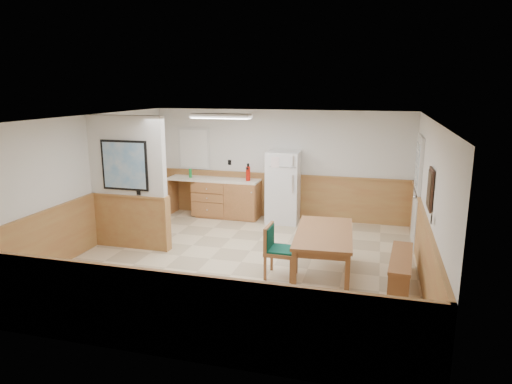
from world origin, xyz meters
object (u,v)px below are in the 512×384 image
(refrigerator, at_px, (283,187))
(dining_table, at_px, (324,237))
(dining_bench, at_px, (401,263))
(fire_extinguisher, at_px, (248,173))
(dining_chair, at_px, (276,247))
(soap_bottle, at_px, (190,173))

(refrigerator, height_order, dining_table, refrigerator)
(refrigerator, relative_size, dining_table, 0.89)
(dining_bench, relative_size, fire_extinguisher, 3.67)
(dining_chair, bearing_deg, refrigerator, 101.01)
(dining_bench, distance_m, dining_chair, 1.96)
(dining_table, bearing_deg, refrigerator, 109.91)
(refrigerator, height_order, soap_bottle, refrigerator)
(refrigerator, xyz_separation_m, fire_extinguisher, (-0.83, 0.02, 0.27))
(dining_table, height_order, fire_extinguisher, fire_extinguisher)
(refrigerator, bearing_deg, dining_bench, -51.33)
(fire_extinguisher, relative_size, soap_bottle, 1.88)
(dining_chair, bearing_deg, dining_table, 15.52)
(fire_extinguisher, bearing_deg, dining_bench, -49.96)
(dining_bench, relative_size, dining_chair, 1.73)
(dining_table, bearing_deg, soap_bottle, 136.74)
(refrigerator, distance_m, dining_bench, 3.78)
(dining_table, distance_m, dining_chair, 0.79)
(dining_table, bearing_deg, fire_extinguisher, 122.04)
(refrigerator, height_order, fire_extinguisher, refrigerator)
(dining_chair, distance_m, soap_bottle, 4.17)
(refrigerator, height_order, dining_chair, refrigerator)
(dining_table, distance_m, soap_bottle, 4.56)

